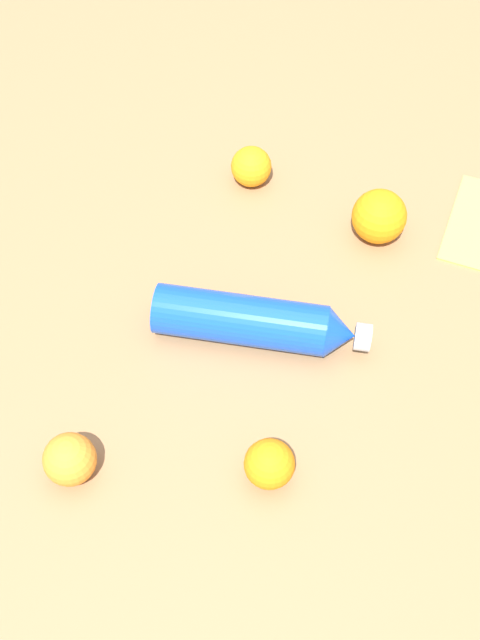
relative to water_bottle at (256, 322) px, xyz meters
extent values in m
plane|color=olive|center=(0.01, -0.04, -0.03)|extent=(2.40, 2.40, 0.00)
cylinder|color=blue|center=(0.01, -0.02, 0.00)|extent=(0.20, 0.22, 0.07)
cone|color=blue|center=(-0.07, 0.09, 0.00)|extent=(0.08, 0.07, 0.07)
cylinder|color=#B2B7BF|center=(-0.09, 0.11, 0.00)|extent=(0.04, 0.04, 0.04)
sphere|color=orange|center=(0.12, 0.16, 0.00)|extent=(0.06, 0.06, 0.06)
sphere|color=orange|center=(-0.19, -0.22, 0.00)|extent=(0.06, 0.06, 0.06)
sphere|color=orange|center=(0.30, 0.00, 0.00)|extent=(0.06, 0.06, 0.06)
sphere|color=orange|center=(-0.25, -0.02, 0.01)|extent=(0.08, 0.08, 0.08)
camera|label=1|loc=(0.44, 0.48, 0.91)|focal=47.86mm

